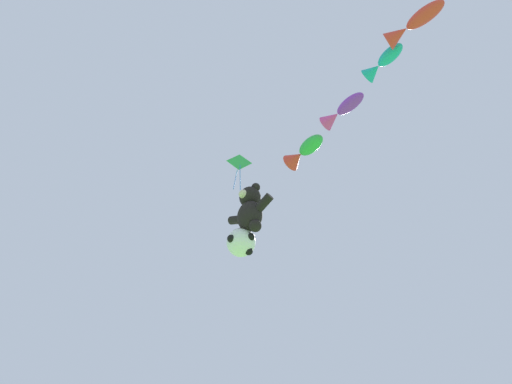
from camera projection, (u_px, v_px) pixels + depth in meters
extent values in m
ellipsoid|color=black|center=(250.00, 216.00, 12.81)|extent=(1.03, 0.88, 1.26)
sphere|color=black|center=(250.00, 197.00, 13.44)|extent=(0.87, 0.87, 0.87)
sphere|color=beige|center=(243.00, 194.00, 13.21)|extent=(0.36, 0.36, 0.36)
sphere|color=black|center=(245.00, 195.00, 13.83)|extent=(0.35, 0.35, 0.35)
cylinder|color=black|center=(236.00, 220.00, 13.35)|extent=(0.75, 0.33, 0.59)
sphere|color=black|center=(244.00, 232.00, 12.56)|extent=(0.47, 0.47, 0.47)
sphere|color=black|center=(256.00, 187.00, 13.51)|extent=(0.35, 0.35, 0.35)
cylinder|color=black|center=(264.00, 203.00, 12.58)|extent=(0.75, 0.33, 0.59)
sphere|color=black|center=(255.00, 226.00, 12.26)|extent=(0.47, 0.47, 0.47)
sphere|color=white|center=(241.00, 242.00, 12.50)|extent=(1.07, 1.07, 1.07)
sphere|color=black|center=(251.00, 237.00, 12.25)|extent=(0.30, 0.30, 0.30)
sphere|color=black|center=(246.00, 239.00, 12.97)|extent=(0.30, 0.30, 0.30)
sphere|color=black|center=(231.00, 239.00, 12.19)|extent=(0.30, 0.30, 0.30)
sphere|color=black|center=(249.00, 251.00, 12.20)|extent=(0.30, 0.30, 0.30)
ellipsoid|color=green|center=(311.00, 145.00, 15.19)|extent=(1.38, 0.87, 0.60)
cone|color=red|center=(295.00, 159.00, 15.77)|extent=(0.83, 0.97, 0.88)
sphere|color=black|center=(317.00, 137.00, 15.05)|extent=(0.15, 0.15, 0.15)
ellipsoid|color=purple|center=(350.00, 104.00, 13.78)|extent=(1.29, 0.66, 0.48)
cone|color=#E53F9E|center=(331.00, 119.00, 14.32)|extent=(0.74, 0.75, 0.70)
sphere|color=black|center=(358.00, 96.00, 13.64)|extent=(0.12, 0.12, 0.12)
ellipsoid|color=#19ADB2|center=(390.00, 55.00, 13.27)|extent=(1.15, 0.71, 0.47)
cone|color=#19ADB2|center=(373.00, 71.00, 13.77)|extent=(0.69, 0.77, 0.69)
sphere|color=black|center=(397.00, 47.00, 13.15)|extent=(0.12, 0.12, 0.12)
ellipsoid|color=red|center=(425.00, 15.00, 11.96)|extent=(1.35, 0.61, 0.48)
cone|color=red|center=(397.00, 35.00, 12.47)|extent=(0.76, 0.73, 0.71)
sphere|color=black|center=(436.00, 5.00, 11.83)|extent=(0.12, 0.12, 0.12)
cube|color=green|center=(239.00, 162.00, 16.60)|extent=(0.79, 1.00, 1.25)
cylinder|color=blue|center=(235.00, 179.00, 15.92)|extent=(0.03, 0.20, 1.39)
cylinder|color=blue|center=(240.00, 179.00, 15.64)|extent=(0.03, 0.13, 1.74)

